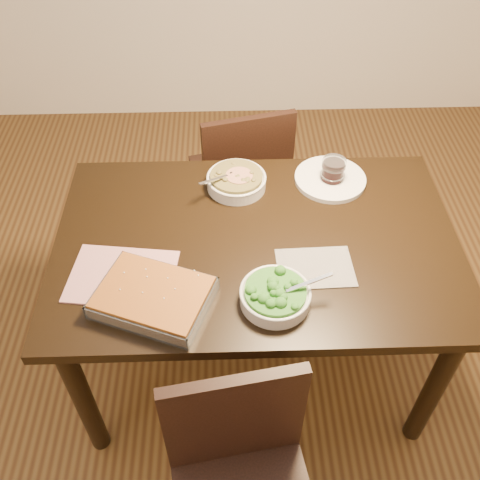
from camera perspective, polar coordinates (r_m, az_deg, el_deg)
The scene contains 12 objects.
ground at distance 2.45m, azimuth 1.39°, elevation -12.25°, with size 4.00×4.00×0.00m, color #3F2512.
table at distance 1.92m, azimuth 1.73°, elevation -1.89°, with size 1.40×0.90×0.75m.
magazine_a at distance 1.78m, azimuth -12.45°, elevation -3.78°, with size 0.34×0.25×0.01m, color #A62F45.
magazine_b at distance 1.78m, azimuth 8.02°, elevation -2.94°, with size 0.25×0.18×0.00m, color #26272E.
coaster at distance 2.11m, azimuth 9.70°, elevation 6.14°, with size 0.10×0.10×0.00m, color white.
stew_bowl at distance 2.04m, azimuth -0.39°, elevation 6.37°, with size 0.23×0.23×0.09m.
broccoli_bowl at distance 1.65m, azimuth 3.78°, elevation -5.89°, with size 0.25×0.22×0.09m.
baking_dish at distance 1.67m, azimuth -9.23°, elevation -6.04°, with size 0.41×0.36×0.06m.
wine_tumbler at distance 2.07m, azimuth 9.89°, elevation 7.29°, with size 0.09×0.09×0.10m.
dinner_plate at distance 2.11m, azimuth 9.59°, elevation 6.43°, with size 0.27×0.27×0.02m, color silver.
chair_near at distance 1.70m, azimuth 0.18°, elevation -24.11°, with size 0.46×0.46×0.86m.
chair_far at distance 2.53m, azimuth 0.20°, elevation 6.92°, with size 0.49×0.49×0.86m.
Camera 1 is at (-0.10, -1.29, 2.08)m, focal length 40.00 mm.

